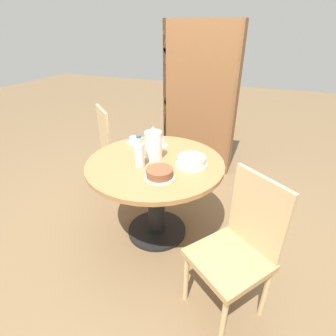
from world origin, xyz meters
The scene contains 11 objects.
ground_plane centered at (0.00, 0.00, 0.00)m, with size 14.00×14.00×0.00m, color brown.
dining_table centered at (0.00, 0.00, 0.55)m, with size 1.12×1.12×0.74m.
chair_a centered at (-0.70, 0.55, 0.51)m, with size 0.59×0.59×0.97m.
chair_b centered at (0.75, -0.47, 0.51)m, with size 0.59×0.59×0.97m.
bookshelf centered at (-0.01, 1.42, 0.84)m, with size 0.88×0.28×1.77m.
coffee_pot centered at (-0.03, 0.05, 0.86)m, with size 0.14×0.14×0.27m.
water_bottle centered at (-0.08, -0.11, 0.84)m, with size 0.08×0.08×0.25m.
cake_main centered at (0.29, 0.05, 0.77)m, with size 0.25×0.25×0.07m.
cake_second centered at (0.13, -0.22, 0.77)m, with size 0.23×0.23×0.07m.
cup_a centered at (-0.08, 0.31, 0.76)m, with size 0.13×0.13×0.06m.
cup_b centered at (-0.34, 0.28, 0.76)m, with size 0.13×0.13×0.06m.
Camera 1 is at (0.77, -1.72, 1.71)m, focal length 28.00 mm.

